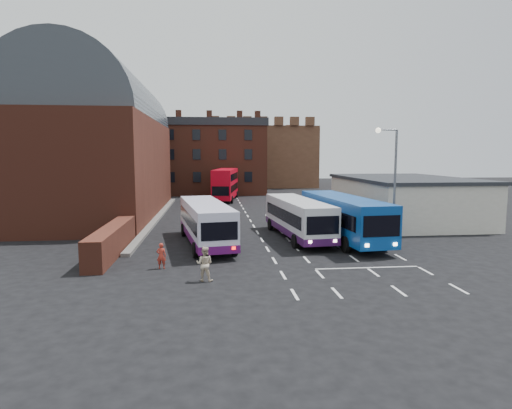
{
  "coord_description": "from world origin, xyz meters",
  "views": [
    {
      "loc": [
        -3.74,
        -25.98,
        6.38
      ],
      "look_at": [
        0.0,
        10.0,
        2.2
      ],
      "focal_mm": 30.0,
      "sensor_mm": 36.0,
      "label": 1
    }
  ],
  "objects": [
    {
      "name": "street_lamp",
      "position": [
        8.32,
        1.71,
        4.94
      ],
      "size": [
        1.65,
        0.51,
        8.19
      ],
      "rotation": [
        0.0,
        0.0,
        0.18
      ],
      "color": "#5A5E64",
      "rests_on": "ground"
    },
    {
      "name": "bus_white_outbound",
      "position": [
        -4.21,
        4.45,
        1.78
      ],
      "size": [
        4.25,
        11.29,
        3.01
      ],
      "rotation": [
        0.0,
        0.0,
        0.16
      ],
      "color": "silver",
      "rests_on": "ground"
    },
    {
      "name": "brick_terrace",
      "position": [
        -6.0,
        46.0,
        5.5
      ],
      "size": [
        22.0,
        10.0,
        11.0
      ],
      "primitive_type": "cube",
      "color": "brown",
      "rests_on": "ground"
    },
    {
      "name": "bus_blue",
      "position": [
        6.0,
        4.78,
        1.94
      ],
      "size": [
        3.85,
        12.25,
        3.29
      ],
      "rotation": [
        0.0,
        0.0,
        3.23
      ],
      "color": "navy",
      "rests_on": "ground"
    },
    {
      "name": "railway_station",
      "position": [
        -15.5,
        21.0,
        7.64
      ],
      "size": [
        12.0,
        28.0,
        16.0
      ],
      "color": "#602B1E",
      "rests_on": "ground"
    },
    {
      "name": "pedestrian_beige",
      "position": [
        -4.15,
        -4.62,
        0.89
      ],
      "size": [
        1.01,
        0.86,
        1.79
      ],
      "primitive_type": "imported",
      "rotation": [
        0.0,
        0.0,
        2.9
      ],
      "color": "beige",
      "rests_on": "ground"
    },
    {
      "name": "ground",
      "position": [
        0.0,
        0.0,
        0.0
      ],
      "size": [
        180.0,
        180.0,
        0.0
      ],
      "primitive_type": "plane",
      "color": "black"
    },
    {
      "name": "castle_keep",
      "position": [
        6.0,
        66.0,
        6.0
      ],
      "size": [
        22.0,
        22.0,
        12.0
      ],
      "primitive_type": "cube",
      "color": "brown",
      "rests_on": "ground"
    },
    {
      "name": "bus_white_inbound",
      "position": [
        2.82,
        6.04,
        1.76
      ],
      "size": [
        3.56,
        11.14,
        2.99
      ],
      "rotation": [
        0.0,
        0.0,
        3.24
      ],
      "color": "silver",
      "rests_on": "ground"
    },
    {
      "name": "forecourt_wall",
      "position": [
        -10.2,
        2.0,
        0.9
      ],
      "size": [
        1.2,
        10.0,
        1.8
      ],
      "primitive_type": "cube",
      "color": "#602B1E",
      "rests_on": "ground"
    },
    {
      "name": "bus_red_double",
      "position": [
        -1.81,
        34.17,
        2.36
      ],
      "size": [
        4.13,
        11.34,
        4.43
      ],
      "rotation": [
        0.0,
        0.0,
        2.99
      ],
      "color": "red",
      "rests_on": "ground"
    },
    {
      "name": "pedestrian_red",
      "position": [
        -6.62,
        -1.97,
        0.74
      ],
      "size": [
        0.56,
        0.39,
        1.48
      ],
      "primitive_type": "imported",
      "rotation": [
        0.0,
        0.0,
        3.08
      ],
      "color": "#9F2B1F",
      "rests_on": "ground"
    },
    {
      "name": "cream_building",
      "position": [
        15.0,
        14.0,
        2.16
      ],
      "size": [
        10.4,
        16.4,
        4.25
      ],
      "color": "beige",
      "rests_on": "ground"
    }
  ]
}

